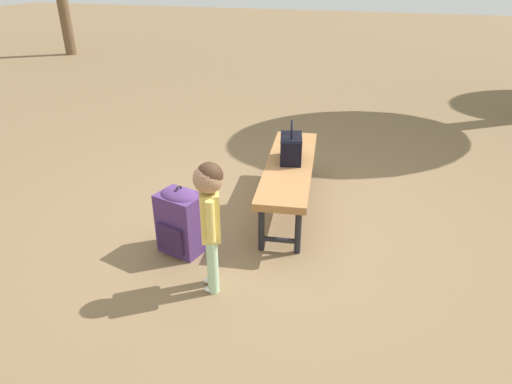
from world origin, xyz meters
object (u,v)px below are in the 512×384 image
handbag (291,147)px  child_standing (210,208)px  park_bench (289,169)px  backpack_large (181,219)px

handbag → child_standing: bearing=-8.9°
park_bench → handbag: size_ratio=4.46×
handbag → backpack_large: (0.96, -0.61, -0.30)m
handbag → backpack_large: handbag is taller
park_bench → handbag: bearing=-173.1°
handbag → child_standing: child_standing is taller
handbag → child_standing: size_ratio=0.39×
child_standing → handbag: bearing=171.1°
park_bench → child_standing: 1.29m
child_standing → park_bench: bearing=170.4°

